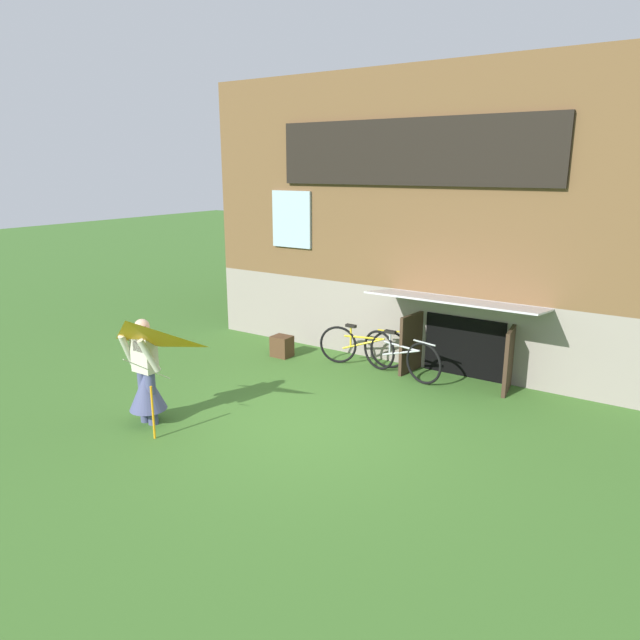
% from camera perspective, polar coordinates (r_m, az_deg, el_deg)
% --- Properties ---
extents(ground_plane, '(60.00, 60.00, 0.00)m').
position_cam_1_polar(ground_plane, '(8.40, -0.83, -9.96)').
color(ground_plane, '#3D6B28').
extents(log_house, '(8.57, 6.27, 5.18)m').
position_cam_1_polar(log_house, '(12.66, 13.65, 10.24)').
color(log_house, gray).
rests_on(log_house, ground_plane).
extents(person, '(0.60, 0.52, 1.53)m').
position_cam_1_polar(person, '(8.46, -16.80, -5.74)').
color(person, '#474C75').
rests_on(person, ground_plane).
extents(kite, '(1.22, 1.27, 1.54)m').
position_cam_1_polar(kite, '(7.56, -18.38, -3.47)').
color(kite, orange).
rests_on(kite, ground_plane).
extents(bicycle_silver, '(1.67, 0.44, 0.78)m').
position_cam_1_polar(bicycle_silver, '(10.07, 7.95, -3.49)').
color(bicycle_silver, black).
rests_on(bicycle_silver, ground_plane).
extents(bicycle_yellow, '(1.62, 0.48, 0.76)m').
position_cam_1_polar(bicycle_yellow, '(10.54, 4.29, -2.60)').
color(bicycle_yellow, black).
rests_on(bicycle_yellow, ground_plane).
extents(wooden_crate, '(0.37, 0.31, 0.40)m').
position_cam_1_polar(wooden_crate, '(11.09, -3.78, -2.60)').
color(wooden_crate, '#4C331E').
rests_on(wooden_crate, ground_plane).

